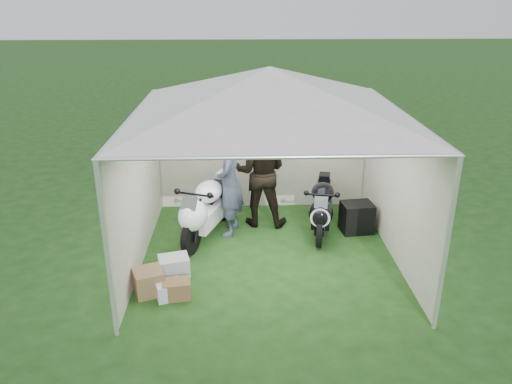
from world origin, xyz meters
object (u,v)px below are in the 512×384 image
motorcycle_black (322,206)px  crate_3 (177,289)px  person_blue_jacket (230,183)px  crate_2 (168,290)px  canopy_tent (269,96)px  crate_1 (149,281)px  paddock_stand (323,207)px  crate_0 (174,266)px  equipment_box (357,217)px  motorcycle_white (206,208)px  person_dark_jacket (260,172)px

motorcycle_black → crate_3: motorcycle_black is taller
person_blue_jacket → crate_2: 2.34m
canopy_tent → crate_1: canopy_tent is taller
paddock_stand → crate_0: crate_0 is taller
crate_0 → equipment_box: bearing=24.2°
motorcycle_black → person_blue_jacket: (-1.60, 0.04, 0.44)m
crate_1 → crate_0: bearing=57.8°
paddock_stand → crate_0: size_ratio=0.76×
motorcycle_white → person_blue_jacket: bearing=42.3°
person_dark_jacket → crate_3: bearing=70.9°
crate_0 → crate_2: size_ratio=1.33×
canopy_tent → crate_0: 2.90m
canopy_tent → motorcycle_black: size_ratio=3.14×
motorcycle_black → crate_3: bearing=-128.1°
crate_1 → motorcycle_white: bearing=67.3°
equipment_box → crate_1: bearing=-151.2°
person_dark_jacket → person_blue_jacket: (-0.54, -0.38, -0.06)m
motorcycle_black → crate_0: 2.81m
crate_1 → crate_3: size_ratio=1.02×
equipment_box → crate_1: equipment_box is taller
motorcycle_white → canopy_tent: bearing=-10.7°
motorcycle_black → crate_0: size_ratio=4.08×
motorcycle_black → equipment_box: bearing=13.3°
person_dark_jacket → crate_2: size_ratio=6.03×
crate_3 → canopy_tent: bearing=42.4°
canopy_tent → equipment_box: size_ratio=10.60×
motorcycle_black → paddock_stand: bearing=90.0°
equipment_box → crate_2: bearing=-147.0°
motorcycle_black → crate_1: (-2.73, -1.83, -0.32)m
crate_2 → motorcycle_white: bearing=77.2°
paddock_stand → crate_0: 3.38m
person_dark_jacket → crate_0: bearing=61.2°
canopy_tent → motorcycle_white: bearing=149.4°
paddock_stand → person_blue_jacket: bearing=-156.5°
equipment_box → crate_3: bearing=-146.1°
crate_3 → person_blue_jacket: bearing=70.2°
crate_0 → motorcycle_white: bearing=71.3°
crate_0 → crate_2: 0.62m
crate_0 → motorcycle_black: bearing=29.2°
canopy_tent → paddock_stand: 3.12m
motorcycle_black → crate_1: size_ratio=4.57×
equipment_box → crate_2: (-3.07, -2.00, -0.14)m
canopy_tent → equipment_box: 2.92m
canopy_tent → equipment_box: (1.61, 0.76, -2.31)m
person_dark_jacket → crate_1: 2.93m
paddock_stand → motorcycle_white: bearing=-156.7°
person_dark_jacket → canopy_tent: bearing=102.6°
motorcycle_black → paddock_stand: (0.17, 0.81, -0.37)m
paddock_stand → equipment_box: 0.93m
motorcycle_white → crate_3: motorcycle_white is taller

